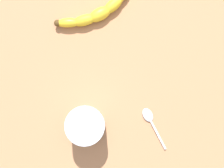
% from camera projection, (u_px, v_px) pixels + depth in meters
% --- Properties ---
extents(wooden_tabletop, '(1.20, 1.20, 0.03)m').
position_uv_depth(wooden_tabletop, '(141.00, 93.00, 0.74)').
color(wooden_tabletop, '#B07750').
rests_on(wooden_tabletop, ground).
extents(banana, '(0.19, 0.15, 0.03)m').
position_uv_depth(banana, '(98.00, 11.00, 0.73)').
color(banana, yellow).
rests_on(banana, wooden_tabletop).
extents(smoothie_glass, '(0.09, 0.09, 0.10)m').
position_uv_depth(smoothie_glass, '(87.00, 126.00, 0.66)').
color(smoothie_glass, silver).
rests_on(smoothie_glass, wooden_tabletop).
extents(teaspoon, '(0.08, 0.09, 0.01)m').
position_uv_depth(teaspoon, '(149.00, 117.00, 0.71)').
color(teaspoon, silver).
rests_on(teaspoon, wooden_tabletop).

